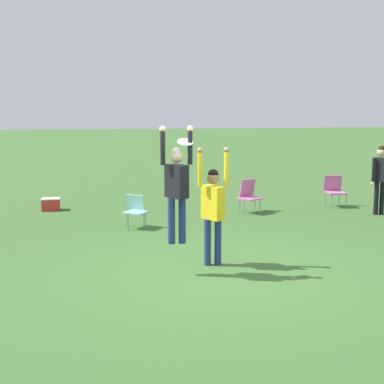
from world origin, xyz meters
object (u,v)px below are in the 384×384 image
at_px(camping_chair_1, 136,209).
at_px(camping_chair_2, 334,189).
at_px(person_defending, 213,204).
at_px(cooler_box, 51,204).
at_px(frisbee, 185,142).
at_px(person_spectator_near, 381,173).
at_px(person_jumping, 177,183).
at_px(camping_chair_0, 249,194).

bearing_deg(camping_chair_1, camping_chair_2, -126.29).
xyz_separation_m(person_defending, cooler_box, (-3.14, 5.77, -0.94)).
distance_m(frisbee, cooler_box, 6.98).
height_order(frisbee, camping_chair_1, frisbee).
bearing_deg(camping_chair_2, frisbee, 52.47).
xyz_separation_m(person_defending, person_spectator_near, (5.26, 3.55, -0.02)).
height_order(camping_chair_1, camping_chair_2, camping_chair_2).
height_order(person_jumping, camping_chair_0, person_jumping).
distance_m(person_defending, frisbee, 1.29).
height_order(frisbee, person_spectator_near, frisbee).
bearing_deg(person_jumping, frisbee, -114.31).
xyz_separation_m(camping_chair_0, camping_chair_2, (2.62, 0.38, 0.00)).
height_order(person_defending, cooler_box, person_defending).
distance_m(person_jumping, frisbee, 0.68).
relative_size(person_jumping, person_defending, 0.93).
xyz_separation_m(person_defending, camping_chair_0, (2.03, 4.48, -0.61)).
height_order(camping_chair_0, cooler_box, camping_chair_0).
height_order(frisbee, camping_chair_2, frisbee).
bearing_deg(cooler_box, camping_chair_0, -14.00).
bearing_deg(person_spectator_near, person_jumping, -90.23).
distance_m(person_defending, camping_chair_2, 6.76).
xyz_separation_m(camping_chair_0, cooler_box, (-5.17, 1.29, -0.33)).
xyz_separation_m(person_jumping, person_defending, (0.71, 0.40, -0.44)).
bearing_deg(camping_chair_0, person_defending, 37.83).
distance_m(camping_chair_0, cooler_box, 5.34).
relative_size(frisbee, camping_chair_2, 0.30).
bearing_deg(person_defending, person_jumping, -90.00).
relative_size(person_defending, camping_chair_1, 2.80).
xyz_separation_m(camping_chair_0, person_spectator_near, (3.23, -0.94, 0.59)).
distance_m(person_jumping, person_defending, 0.92).
relative_size(person_defending, camping_chair_0, 2.39).
xyz_separation_m(person_jumping, person_spectator_near, (5.97, 3.95, -0.46)).
distance_m(camping_chair_1, camping_chair_2, 5.94).
distance_m(frisbee, person_spectator_near, 7.11).
relative_size(camping_chair_0, camping_chair_2, 1.01).
height_order(person_defending, camping_chair_0, person_defending).
distance_m(person_spectator_near, cooler_box, 8.74).
distance_m(person_jumping, cooler_box, 6.78).
xyz_separation_m(person_defending, camping_chair_2, (4.65, 4.87, -0.60)).
xyz_separation_m(person_jumping, camping_chair_0, (2.74, 4.88, -1.05)).
bearing_deg(camping_chair_0, camping_chair_2, 160.50).
distance_m(camping_chair_2, cooler_box, 7.85).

